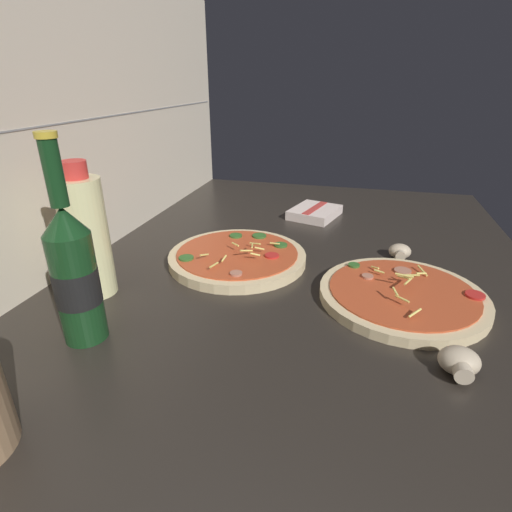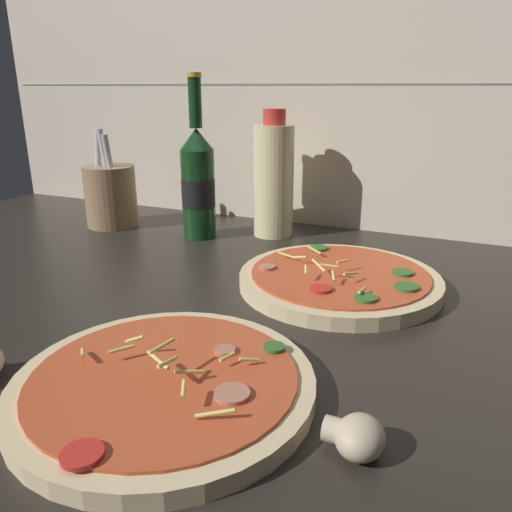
% 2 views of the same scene
% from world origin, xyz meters
% --- Properties ---
extents(counter_slab, '(1.60, 0.90, 0.03)m').
position_xyz_m(counter_slab, '(0.00, 0.00, 0.01)').
color(counter_slab, '#28231E').
rests_on(counter_slab, ground).
extents(tile_backsplash, '(1.60, 0.01, 0.60)m').
position_xyz_m(tile_backsplash, '(0.00, 0.45, 0.30)').
color(tile_backsplash, beige).
rests_on(tile_backsplash, ground).
extents(pizza_near, '(0.28, 0.28, 0.05)m').
position_xyz_m(pizza_near, '(0.04, -0.18, 0.03)').
color(pizza_near, beige).
rests_on(pizza_near, counter_slab).
extents(pizza_far, '(0.28, 0.28, 0.04)m').
position_xyz_m(pizza_far, '(0.12, 0.14, 0.04)').
color(pizza_far, beige).
rests_on(pizza_far, counter_slab).
extents(beer_bottle, '(0.06, 0.06, 0.29)m').
position_xyz_m(beer_bottle, '(-0.19, 0.28, 0.13)').
color(beer_bottle, '#143819').
rests_on(beer_bottle, counter_slab).
extents(oil_bottle, '(0.07, 0.07, 0.23)m').
position_xyz_m(oil_bottle, '(-0.07, 0.35, 0.13)').
color(oil_bottle, beige).
rests_on(oil_bottle, counter_slab).
extents(mushroom_left, '(0.05, 0.05, 0.03)m').
position_xyz_m(mushroom_left, '(0.22, -0.19, 0.04)').
color(mushroom_left, beige).
rests_on(mushroom_left, counter_slab).
extents(mushroom_right, '(0.05, 0.05, 0.04)m').
position_xyz_m(mushroom_right, '(-0.14, -0.24, 0.04)').
color(mushroom_right, beige).
rests_on(mushroom_right, counter_slab).
extents(dish_towel, '(0.16, 0.15, 0.03)m').
position_xyz_m(dish_towel, '(0.45, 0.02, 0.04)').
color(dish_towel, beige).
rests_on(dish_towel, counter_slab).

